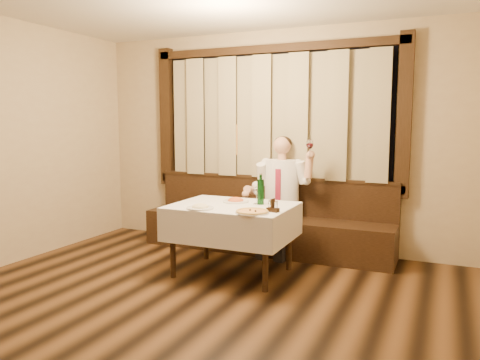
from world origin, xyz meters
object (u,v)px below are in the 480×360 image
at_px(pasta_cream, 200,205).
at_px(seated_man, 280,187).
at_px(dining_table, 232,214).
at_px(pizza, 252,212).
at_px(green_bottle, 261,191).
at_px(pasta_red, 236,199).
at_px(banquette, 266,226).
at_px(cruet_caddy, 273,207).

relative_size(pasta_cream, seated_man, 0.19).
bearing_deg(dining_table, seated_man, 77.10).
bearing_deg(pizza, dining_table, 137.18).
bearing_deg(pasta_cream, green_bottle, 46.50).
bearing_deg(pasta_red, pasta_cream, -107.84).
height_order(dining_table, green_bottle, green_bottle).
distance_m(pizza, seated_man, 1.29).
height_order(dining_table, seated_man, seated_man).
xyz_separation_m(pasta_red, seated_man, (0.25, 0.77, 0.05)).
relative_size(pizza, pasta_red, 1.16).
distance_m(dining_table, green_bottle, 0.39).
relative_size(banquette, pasta_red, 11.22).
relative_size(pizza, cruet_caddy, 2.52).
xyz_separation_m(green_bottle, cruet_caddy, (0.26, -0.34, -0.10)).
bearing_deg(pizza, cruet_caddy, 42.20).
distance_m(green_bottle, cruet_caddy, 0.44).
bearing_deg(banquette, pasta_cream, -98.24).
xyz_separation_m(dining_table, pasta_red, (-0.03, 0.16, 0.14)).
relative_size(cruet_caddy, seated_man, 0.09).
xyz_separation_m(pasta_cream, cruet_caddy, (0.73, 0.15, 0.01)).
relative_size(banquette, pizza, 9.66).
height_order(cruet_caddy, seated_man, seated_man).
bearing_deg(green_bottle, cruet_caddy, -52.31).
xyz_separation_m(pizza, cruet_caddy, (0.16, 0.14, 0.03)).
distance_m(dining_table, pasta_cream, 0.43).
bearing_deg(pasta_red, banquette, 87.69).
distance_m(pizza, pasta_cream, 0.57).
xyz_separation_m(green_bottle, seated_man, (-0.05, 0.79, -0.06)).
relative_size(dining_table, pasta_red, 4.45).
bearing_deg(cruet_caddy, pasta_cream, -156.15).
bearing_deg(dining_table, pizza, -42.82).
xyz_separation_m(cruet_caddy, seated_man, (-0.32, 1.13, 0.04)).
bearing_deg(seated_man, pasta_red, -107.82).
bearing_deg(green_bottle, pasta_red, 176.46).
xyz_separation_m(dining_table, cruet_caddy, (0.53, -0.20, 0.15)).
relative_size(pasta_red, green_bottle, 0.85).
bearing_deg(cruet_caddy, banquette, 125.66).
height_order(pizza, seated_man, seated_man).
distance_m(pizza, pasta_red, 0.65).
distance_m(pasta_red, pasta_cream, 0.53).
bearing_deg(seated_man, cruet_caddy, -74.38).
height_order(banquette, cruet_caddy, banquette).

